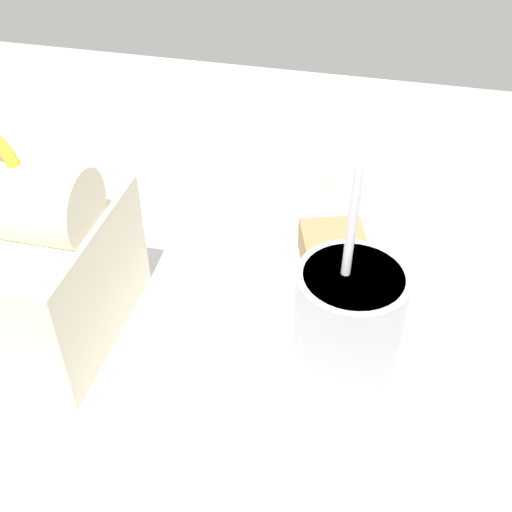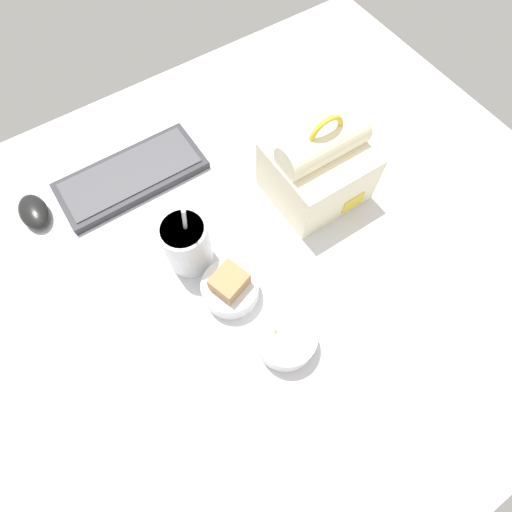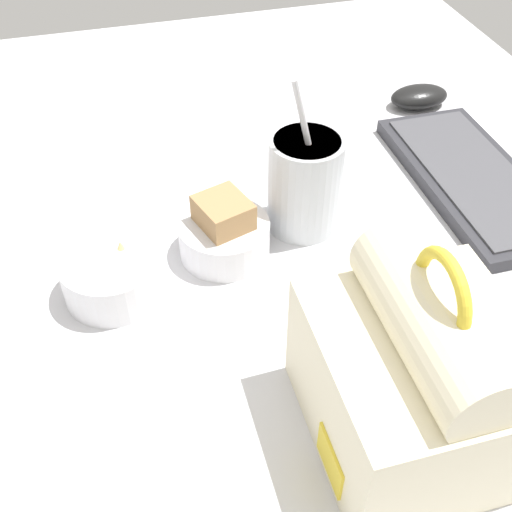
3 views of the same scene
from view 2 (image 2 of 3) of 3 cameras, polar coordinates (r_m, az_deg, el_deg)
The scene contains 7 objects.
desk_surface at distance 77.86cm, azimuth -2.22°, elevation -1.40°, with size 140.00×110.00×2.00cm.
keyboard at distance 90.33cm, azimuth -17.37°, elevation 10.92°, with size 30.79×13.46×2.10cm.
lunch_bag at distance 80.20cm, azimuth 8.85°, elevation 12.37°, with size 17.97×16.91×20.69cm.
soup_cup at distance 72.92cm, azimuth -9.83°, elevation 1.71°, with size 8.55×8.55×19.66cm.
bento_bowl_sandwich at distance 72.14cm, azimuth -3.71°, elevation -4.55°, with size 10.36×10.36×7.44cm.
bento_bowl_snacks at distance 69.61cm, azimuth 4.21°, elevation -11.60°, with size 10.55×10.55×5.84cm.
computer_mouse at distance 92.17cm, azimuth -29.18°, elevation 5.55°, with size 5.46×8.99×3.16cm.
Camera 2 is at (-14.99, -28.29, 71.97)cm, focal length 28.00 mm.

